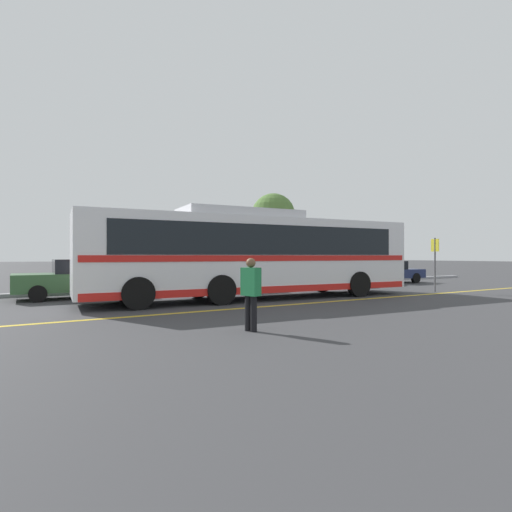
{
  "coord_description": "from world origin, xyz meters",
  "views": [
    {
      "loc": [
        -8.31,
        -13.47,
        1.63
      ],
      "look_at": [
        -0.69,
        -0.4,
        1.62
      ],
      "focal_mm": 28.0,
      "sensor_mm": 36.0,
      "label": 1
    }
  ],
  "objects_px": {
    "parked_car_1": "(77,279)",
    "tree_0": "(273,216)",
    "parked_car_2": "(228,275)",
    "pedestrian_0": "(251,290)",
    "transit_bus": "(256,253)",
    "bus_stop_sign": "(435,258)",
    "parked_car_4": "(388,272)",
    "parked_car_3": "(321,272)"
  },
  "relations": [
    {
      "from": "parked_car_1",
      "to": "tree_0",
      "type": "relative_size",
      "value": 0.76
    },
    {
      "from": "parked_car_3",
      "to": "tree_0",
      "type": "distance_m",
      "value": 6.32
    },
    {
      "from": "parked_car_3",
      "to": "bus_stop_sign",
      "type": "bearing_deg",
      "value": 23.37
    },
    {
      "from": "transit_bus",
      "to": "tree_0",
      "type": "relative_size",
      "value": 2.31
    },
    {
      "from": "transit_bus",
      "to": "bus_stop_sign",
      "type": "bearing_deg",
      "value": 81.36
    },
    {
      "from": "parked_car_1",
      "to": "parked_car_4",
      "type": "distance_m",
      "value": 17.01
    },
    {
      "from": "parked_car_2",
      "to": "tree_0",
      "type": "xyz_separation_m",
      "value": [
        5.82,
        5.08,
        3.51
      ]
    },
    {
      "from": "transit_bus",
      "to": "parked_car_2",
      "type": "bearing_deg",
      "value": 173.07
    },
    {
      "from": "parked_car_4",
      "to": "bus_stop_sign",
      "type": "xyz_separation_m",
      "value": [
        -2.97,
        -5.24,
        0.86
      ]
    },
    {
      "from": "parked_car_4",
      "to": "pedestrian_0",
      "type": "xyz_separation_m",
      "value": [
        -14.55,
        -9.06,
        0.22
      ]
    },
    {
      "from": "bus_stop_sign",
      "to": "pedestrian_0",
      "type": "bearing_deg",
      "value": -68.23
    },
    {
      "from": "parked_car_3",
      "to": "parked_car_4",
      "type": "distance_m",
      "value": 5.01
    },
    {
      "from": "parked_car_3",
      "to": "pedestrian_0",
      "type": "height_order",
      "value": "pedestrian_0"
    },
    {
      "from": "parked_car_2",
      "to": "tree_0",
      "type": "distance_m",
      "value": 8.48
    },
    {
      "from": "parked_car_3",
      "to": "pedestrian_0",
      "type": "xyz_separation_m",
      "value": [
        -9.55,
        -9.24,
        0.13
      ]
    },
    {
      "from": "tree_0",
      "to": "bus_stop_sign",
      "type": "bearing_deg",
      "value": -81.03
    },
    {
      "from": "parked_car_3",
      "to": "bus_stop_sign",
      "type": "relative_size",
      "value": 1.73
    },
    {
      "from": "parked_car_2",
      "to": "parked_car_4",
      "type": "height_order",
      "value": "parked_car_2"
    },
    {
      "from": "parked_car_4",
      "to": "pedestrian_0",
      "type": "relative_size",
      "value": 2.79
    },
    {
      "from": "transit_bus",
      "to": "tree_0",
      "type": "distance_m",
      "value": 11.33
    },
    {
      "from": "parked_car_1",
      "to": "tree_0",
      "type": "bearing_deg",
      "value": -67.43
    },
    {
      "from": "parked_car_3",
      "to": "bus_stop_sign",
      "type": "height_order",
      "value": "bus_stop_sign"
    },
    {
      "from": "parked_car_1",
      "to": "pedestrian_0",
      "type": "distance_m",
      "value": 9.6
    },
    {
      "from": "parked_car_4",
      "to": "bus_stop_sign",
      "type": "bearing_deg",
      "value": -26.06
    },
    {
      "from": "transit_bus",
      "to": "parked_car_4",
      "type": "relative_size",
      "value": 2.99
    },
    {
      "from": "transit_bus",
      "to": "parked_car_4",
      "type": "distance_m",
      "value": 11.75
    },
    {
      "from": "transit_bus",
      "to": "tree_0",
      "type": "xyz_separation_m",
      "value": [
        6.52,
        8.92,
        2.51
      ]
    },
    {
      "from": "bus_stop_sign",
      "to": "parked_car_1",
      "type": "bearing_deg",
      "value": -107.75
    },
    {
      "from": "parked_car_2",
      "to": "transit_bus",
      "type": "bearing_deg",
      "value": 168.98
    },
    {
      "from": "parked_car_4",
      "to": "pedestrian_0",
      "type": "bearing_deg",
      "value": -54.59
    },
    {
      "from": "pedestrian_0",
      "to": "parked_car_4",
      "type": "bearing_deg",
      "value": 104.71
    },
    {
      "from": "transit_bus",
      "to": "pedestrian_0",
      "type": "xyz_separation_m",
      "value": [
        -3.37,
        -5.59,
        -0.84
      ]
    },
    {
      "from": "bus_stop_sign",
      "to": "tree_0",
      "type": "relative_size",
      "value": 0.43
    },
    {
      "from": "parked_car_2",
      "to": "bus_stop_sign",
      "type": "height_order",
      "value": "bus_stop_sign"
    },
    {
      "from": "parked_car_3",
      "to": "tree_0",
      "type": "bearing_deg",
      "value": 179.08
    },
    {
      "from": "parked_car_2",
      "to": "tree_0",
      "type": "height_order",
      "value": "tree_0"
    },
    {
      "from": "transit_bus",
      "to": "parked_car_2",
      "type": "distance_m",
      "value": 4.03
    },
    {
      "from": "parked_car_2",
      "to": "bus_stop_sign",
      "type": "bearing_deg",
      "value": -127.35
    },
    {
      "from": "parked_car_2",
      "to": "pedestrian_0",
      "type": "xyz_separation_m",
      "value": [
        -4.08,
        -9.43,
        0.16
      ]
    },
    {
      "from": "transit_bus",
      "to": "pedestrian_0",
      "type": "bearing_deg",
      "value": -27.6
    },
    {
      "from": "parked_car_2",
      "to": "parked_car_4",
      "type": "distance_m",
      "value": 10.48
    },
    {
      "from": "parked_car_1",
      "to": "parked_car_4",
      "type": "relative_size",
      "value": 0.99
    }
  ]
}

